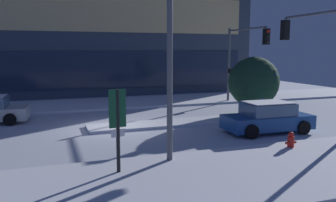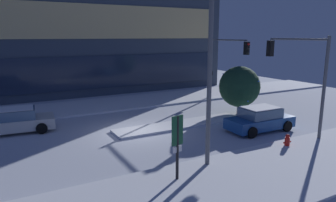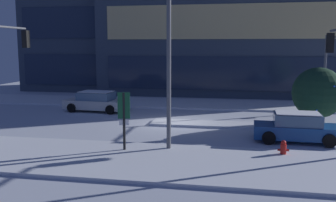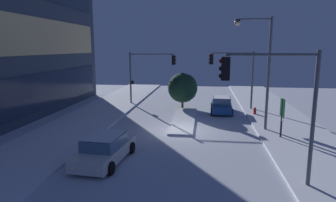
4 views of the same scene
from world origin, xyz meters
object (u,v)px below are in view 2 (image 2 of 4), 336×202
Objects in this scene: parking_info_sign at (177,141)px; decorated_tree_median at (239,87)px; car_far at (13,121)px; fire_hydrant at (287,141)px; traffic_light_corner_near_right at (298,66)px; street_lamp_arched at (202,47)px; traffic_light_corner_far_right at (224,58)px; car_near at (260,119)px.

decorated_tree_median is (9.64, 7.39, 0.33)m from parking_info_sign.
fire_hydrant is at bearing 146.69° from car_far.
traffic_light_corner_near_right reaches higher than fire_hydrant.
fire_hydrant is (5.04, -0.71, -4.93)m from street_lamp_arched.
traffic_light_corner_near_right is 1.03× the size of traffic_light_corner_far_right.
street_lamp_arched is 10.31m from decorated_tree_median.
parking_info_sign is 12.15m from decorated_tree_median.
traffic_light_corner_near_right reaches higher than decorated_tree_median.
car_near is 8.85m from traffic_light_corner_far_right.
car_near and car_far have the same top height.
car_far is (-13.35, 6.87, 0.00)m from car_near.
decorated_tree_median is at bearing -64.85° from parking_info_sign.
traffic_light_corner_near_right is at bearing -10.43° from traffic_light_corner_far_right.
car_far is 12.57m from street_lamp_arched.
car_near is 0.90× the size of car_far.
street_lamp_arched is (7.35, -9.11, 4.58)m from car_far.
car_far is at bearing 141.58° from fire_hydrant.
fire_hydrant is at bearing -106.55° from car_near.
traffic_light_corner_far_right is (1.63, 8.83, -0.14)m from traffic_light_corner_near_right.
traffic_light_corner_far_right reaches higher than car_far.
traffic_light_corner_far_right reaches higher than car_near.
car_near is 8.79m from parking_info_sign.
car_far reaches higher than fire_hydrant.
traffic_light_corner_far_right is at bearing 67.98° from decorated_tree_median.
traffic_light_corner_far_right is at bearing 68.83° from car_near.
car_far is 11.76m from parking_info_sign.
decorated_tree_median is at bearing 173.73° from car_far.
traffic_light_corner_far_right is 7.45× the size of fire_hydrant.
street_lamp_arched is at bearing -141.54° from decorated_tree_median.
decorated_tree_median is (7.67, 6.09, -3.22)m from street_lamp_arched.
car_far is at bearing 61.53° from traffic_light_corner_near_right.
traffic_light_corner_far_right reaches higher than fire_hydrant.
car_near is at bearing -113.42° from decorated_tree_median.
car_far is at bearing 154.31° from car_near.
street_lamp_arched is at bearing 172.00° from fire_hydrant.
decorated_tree_median is (1.67, 3.85, 1.37)m from car_near.
traffic_light_corner_near_right is 2.09× the size of parking_info_sign.
traffic_light_corner_near_right is 8.98m from traffic_light_corner_far_right.
street_lamp_arched is at bearing -43.00° from traffic_light_corner_far_right.
street_lamp_arched is (-7.56, -1.03, 1.25)m from traffic_light_corner_near_right.
decorated_tree_median reaches higher than car_far.
traffic_light_corner_far_right is 13.55m from street_lamp_arched.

